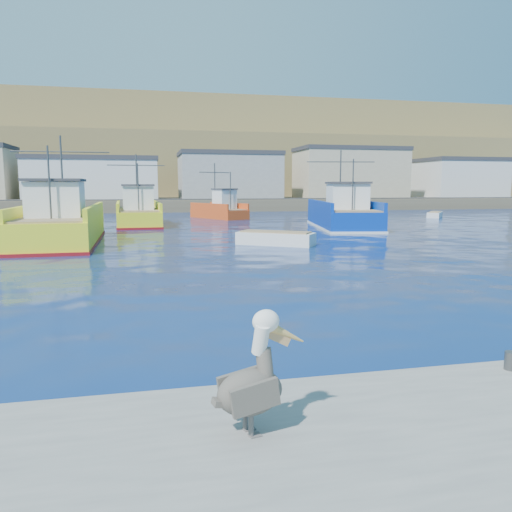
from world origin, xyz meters
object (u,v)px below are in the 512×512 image
at_px(boat_orange, 220,209).
at_px(skiff_far, 435,215).
at_px(trawler_yellow_b, 138,214).
at_px(trawler_yellow_a, 61,225).
at_px(skiff_mid, 276,240).
at_px(pelican, 253,381).
at_px(trawler_blue, 343,215).

xyz_separation_m(boat_orange, skiff_far, (23.74, -3.55, -0.74)).
bearing_deg(boat_orange, trawler_yellow_b, -138.13).
bearing_deg(skiff_far, trawler_yellow_a, -153.93).
bearing_deg(skiff_far, skiff_mid, -138.17).
bearing_deg(trawler_yellow_b, trawler_yellow_a, -107.71).
height_order(trawler_yellow_a, skiff_mid, trawler_yellow_a).
bearing_deg(trawler_yellow_b, pelican, -87.36).
distance_m(trawler_yellow_a, trawler_yellow_b, 14.51).
bearing_deg(trawler_blue, trawler_yellow_b, 158.73).
bearing_deg(trawler_yellow_a, trawler_yellow_b, 72.29).
bearing_deg(trawler_yellow_b, boat_orange, 41.87).
bearing_deg(boat_orange, trawler_blue, -59.73).
relative_size(trawler_yellow_b, trawler_blue, 0.85).
xyz_separation_m(trawler_blue, boat_orange, (-8.35, 14.30, -0.10)).
xyz_separation_m(trawler_yellow_b, skiff_mid, (8.22, -17.43, -0.69)).
relative_size(boat_orange, skiff_far, 2.15).
height_order(trawler_yellow_a, pelican, trawler_yellow_a).
relative_size(trawler_blue, boat_orange, 1.62).
relative_size(trawler_yellow_a, pelican, 8.45).
distance_m(trawler_yellow_a, boat_orange, 25.15).
xyz_separation_m(trawler_yellow_a, skiff_far, (36.75, 17.98, -0.87)).
height_order(boat_orange, skiff_far, boat_orange).
distance_m(trawler_yellow_a, trawler_blue, 22.55).
distance_m(trawler_blue, boat_orange, 16.56).
bearing_deg(skiff_mid, skiff_far, 41.83).
distance_m(trawler_yellow_a, skiff_far, 40.92).
bearing_deg(boat_orange, skiff_mid, -90.86).
height_order(trawler_yellow_b, skiff_far, trawler_yellow_b).
bearing_deg(pelican, trawler_yellow_a, 103.24).
bearing_deg(skiff_mid, boat_orange, 89.14).
bearing_deg(pelican, trawler_yellow_b, 92.64).
bearing_deg(trawler_yellow_b, skiff_mid, -64.75).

